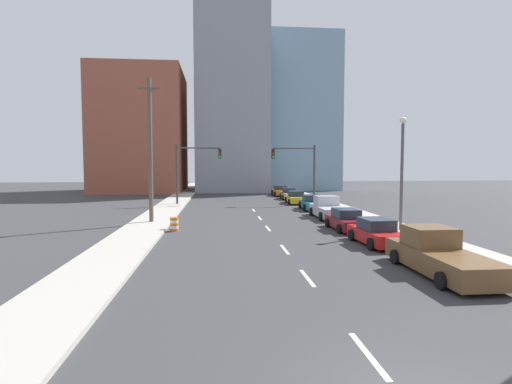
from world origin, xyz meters
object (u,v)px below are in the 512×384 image
(traffic_signal_right, at_px, (302,166))
(sedan_teal, at_px, (312,203))
(pickup_truck_brown, at_px, (439,255))
(sedan_tan, at_px, (289,194))
(sedan_orange, at_px, (280,191))
(sedan_maroon, at_px, (346,220))
(sedan_yellow, at_px, (296,198))
(pickup_truck_silver, at_px, (328,209))
(street_lamp, at_px, (402,165))
(traffic_barrel, at_px, (174,224))
(traffic_signal_left, at_px, (189,166))
(utility_pole_left_mid, at_px, (150,150))
(sedan_red, at_px, (376,233))

(traffic_signal_right, xyz_separation_m, sedan_teal, (-0.23, -5.70, -3.73))
(pickup_truck_brown, bearing_deg, sedan_tan, 89.60)
(traffic_signal_right, distance_m, sedan_orange, 12.98)
(sedan_maroon, bearing_deg, sedan_yellow, 88.59)
(pickup_truck_silver, height_order, sedan_orange, pickup_truck_silver)
(street_lamp, distance_m, sedan_orange, 31.98)
(traffic_barrel, distance_m, sedan_teal, 17.07)
(street_lamp, bearing_deg, traffic_signal_left, 128.58)
(pickup_truck_brown, relative_size, sedan_orange, 1.30)
(sedan_maroon, bearing_deg, pickup_truck_brown, -89.26)
(traffic_barrel, bearing_deg, sedan_tan, 63.39)
(sedan_orange, bearing_deg, sedan_teal, -89.15)
(sedan_maroon, relative_size, sedan_teal, 1.02)
(pickup_truck_brown, distance_m, sedan_tan, 36.00)
(pickup_truck_silver, height_order, sedan_tan, pickup_truck_silver)
(utility_pole_left_mid, distance_m, sedan_tan, 25.64)
(traffic_signal_left, xyz_separation_m, pickup_truck_brown, (12.15, -29.21, -3.65))
(sedan_teal, bearing_deg, sedan_orange, 93.02)
(street_lamp, relative_size, pickup_truck_silver, 1.37)
(utility_pole_left_mid, bearing_deg, sedan_teal, 29.76)
(traffic_barrel, relative_size, sedan_teal, 0.22)
(traffic_signal_left, xyz_separation_m, sedan_yellow, (12.10, 0.84, -3.74))
(traffic_signal_left, relative_size, sedan_yellow, 1.40)
(traffic_barrel, relative_size, sedan_orange, 0.20)
(traffic_signal_right, bearing_deg, traffic_barrel, -125.52)
(sedan_maroon, relative_size, sedan_tan, 1.03)
(sedan_yellow, bearing_deg, pickup_truck_silver, -86.14)
(pickup_truck_brown, bearing_deg, sedan_maroon, 91.35)
(traffic_signal_right, xyz_separation_m, pickup_truck_silver, (-0.25, -11.74, -3.65))
(sedan_orange, bearing_deg, traffic_signal_left, -134.44)
(traffic_barrel, height_order, sedan_yellow, sedan_yellow)
(traffic_barrel, distance_m, pickup_truck_silver, 13.57)
(traffic_signal_right, height_order, sedan_yellow, traffic_signal_right)
(street_lamp, bearing_deg, sedan_red, -129.69)
(sedan_maroon, height_order, sedan_tan, sedan_tan)
(pickup_truck_silver, xyz_separation_m, sedan_yellow, (-0.32, 12.58, -0.09))
(traffic_signal_right, height_order, pickup_truck_silver, traffic_signal_right)
(traffic_signal_right, xyz_separation_m, utility_pole_left_mid, (-14.62, -13.92, 1.20))
(utility_pole_left_mid, bearing_deg, street_lamp, -16.92)
(traffic_signal_left, bearing_deg, sedan_teal, -24.61)
(traffic_signal_left, distance_m, sedan_red, 26.37)
(traffic_signal_right, distance_m, utility_pole_left_mid, 20.22)
(sedan_maroon, bearing_deg, pickup_truck_silver, 84.34)
(street_lamp, bearing_deg, sedan_maroon, 163.10)
(traffic_signal_right, relative_size, pickup_truck_brown, 1.11)
(traffic_signal_left, distance_m, traffic_signal_right, 12.67)
(traffic_signal_left, relative_size, sedan_orange, 1.44)
(traffic_signal_right, height_order, street_lamp, street_lamp)
(pickup_truck_silver, bearing_deg, traffic_signal_right, 89.15)
(traffic_barrel, height_order, street_lamp, street_lamp)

